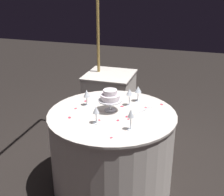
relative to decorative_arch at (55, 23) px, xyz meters
name	(u,v)px	position (x,y,z in m)	size (l,w,h in m)	color
ground_plane	(112,183)	(0.00, -0.51, -1.56)	(12.00, 12.00, 0.00)	black
decorative_arch	(55,23)	(0.00, 0.00, 0.00)	(2.23, 0.06, 2.41)	olive
main_table	(112,150)	(0.00, -0.51, -1.17)	(1.18, 1.18, 0.78)	silver
side_table	(110,104)	(1.03, -0.16, -1.16)	(0.58, 0.58, 0.81)	silver
tiered_cake	(110,97)	(0.05, -0.48, -0.65)	(0.22, 0.22, 0.21)	silver
wine_glass_0	(129,93)	(0.23, -0.61, -0.66)	(0.06, 0.06, 0.17)	silver
wine_glass_1	(87,94)	(0.11, -0.22, -0.67)	(0.06, 0.06, 0.16)	silver
wine_glass_2	(138,90)	(0.36, -0.67, -0.67)	(0.07, 0.07, 0.16)	silver
wine_glass_3	(131,115)	(-0.25, -0.75, -0.65)	(0.06, 0.06, 0.18)	silver
wine_glass_4	(96,111)	(-0.22, -0.44, -0.67)	(0.06, 0.06, 0.15)	silver
cake_knife	(139,112)	(0.10, -0.74, -0.78)	(0.27, 0.16, 0.01)	silver
rose_petal_0	(111,138)	(-0.43, -0.64, -0.78)	(0.03, 0.02, 0.00)	#E02D47
rose_petal_1	(99,120)	(-0.17, -0.45, -0.78)	(0.02, 0.02, 0.00)	#E02D47
rose_petal_2	(76,108)	(0.00, -0.15, -0.78)	(0.03, 0.02, 0.00)	#E02D47
rose_petal_3	(128,119)	(-0.07, -0.68, -0.78)	(0.03, 0.02, 0.00)	#E02D47
rose_petal_4	(86,101)	(0.19, -0.18, -0.78)	(0.04, 0.03, 0.00)	#E02D47
rose_petal_5	(70,118)	(-0.20, -0.18, -0.78)	(0.04, 0.03, 0.00)	#E02D47
rose_petal_6	(127,117)	(-0.03, -0.66, -0.78)	(0.03, 0.02, 0.00)	#E02D47
rose_petal_7	(127,117)	(-0.03, -0.66, -0.78)	(0.03, 0.02, 0.00)	#E02D47
rose_petal_8	(122,106)	(0.17, -0.56, -0.78)	(0.04, 0.02, 0.00)	#E02D47
rose_petal_9	(162,104)	(0.33, -0.91, -0.78)	(0.03, 0.02, 0.00)	#E02D47
rose_petal_10	(146,107)	(0.22, -0.78, -0.78)	(0.03, 0.02, 0.00)	#E02D47
rose_petal_11	(118,120)	(-0.12, -0.60, -0.78)	(0.04, 0.02, 0.00)	#E02D47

